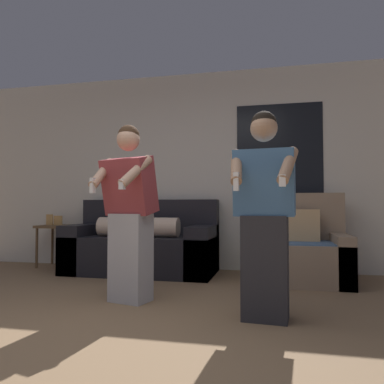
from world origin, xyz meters
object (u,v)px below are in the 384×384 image
(person_left, at_px, (129,213))
(person_right, at_px, (265,215))
(couch, at_px, (142,246))
(armchair, at_px, (303,252))
(side_table, at_px, (58,231))

(person_left, relative_size, person_right, 1.00)
(couch, bearing_deg, armchair, -4.00)
(armchair, relative_size, person_right, 0.64)
(side_table, distance_m, person_right, 3.51)
(couch, bearing_deg, person_right, -46.91)
(side_table, bearing_deg, person_right, -32.87)
(armchair, height_order, person_left, person_left)
(couch, relative_size, side_table, 2.55)
(armchair, relative_size, side_table, 1.37)
(armchair, xyz_separation_m, person_right, (-0.38, -1.57, 0.45))
(armchair, xyz_separation_m, side_table, (-3.32, 0.33, 0.17))
(person_left, distance_m, person_right, 1.23)
(armchair, distance_m, person_left, 2.09)
(couch, relative_size, person_left, 1.19)
(person_left, bearing_deg, person_right, -13.18)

